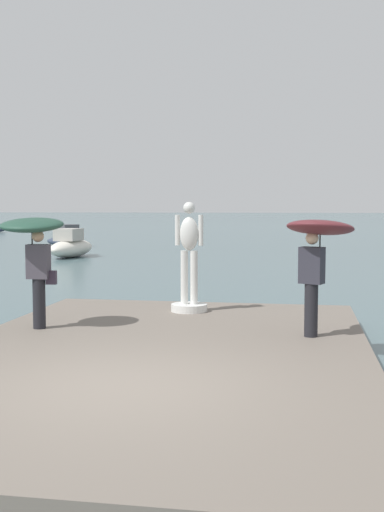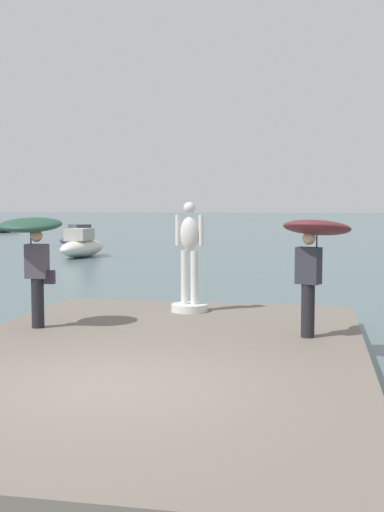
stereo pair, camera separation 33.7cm
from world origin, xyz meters
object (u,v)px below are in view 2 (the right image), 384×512
at_px(statue_white_figure, 189,268).
at_px(boat_near, 4,230).
at_px(onlooker_left, 33,239).
at_px(boat_leftward, 78,239).
at_px(onlooker_right, 314,243).
at_px(boat_far, 82,246).

height_order(statue_white_figure, boat_near, statue_white_figure).
relative_size(onlooker_left, boat_leftward, 0.52).
bearing_deg(onlooker_right, boat_far, 120.16).
xyz_separation_m(onlooker_left, boat_far, (-6.65, 19.86, -1.41)).
relative_size(onlooker_right, boat_near, 0.54).
bearing_deg(boat_leftward, boat_far, -67.67).
bearing_deg(onlooker_right, statue_white_figure, 138.79).
distance_m(onlooker_left, onlooker_right, 4.87).
bearing_deg(boat_leftward, onlooker_right, -61.97).
xyz_separation_m(onlooker_left, boat_leftward, (-9.91, 27.81, -1.51)).
relative_size(boat_far, boat_leftward, 1.02).
height_order(statue_white_figure, boat_far, statue_white_figure).
xyz_separation_m(statue_white_figure, onlooker_right, (2.50, -2.19, 0.67)).
relative_size(onlooker_right, boat_far, 0.51).
xyz_separation_m(boat_far, boat_leftward, (-3.26, 7.95, -0.09)).
height_order(boat_far, boat_leftward, boat_far).
bearing_deg(onlooker_left, boat_near, 117.93).
distance_m(statue_white_figure, boat_leftward, 28.39).
distance_m(onlooker_left, boat_leftward, 29.56).
distance_m(onlooker_right, boat_far, 22.98).
bearing_deg(onlooker_left, onlooker_right, 0.39).
distance_m(statue_white_figure, onlooker_right, 3.39).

